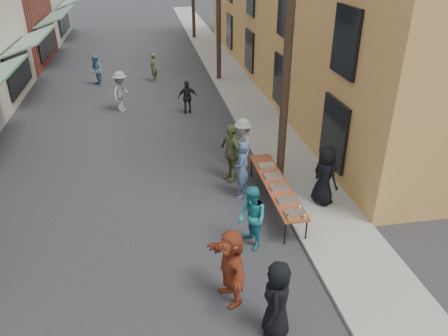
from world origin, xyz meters
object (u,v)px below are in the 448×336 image
object	(u,v)px
serving_table	(276,185)
guest_front_a	(277,300)
utility_pole_near	(288,44)
guest_front_c	(252,218)
server	(325,175)
catering_tray_sausage	(294,213)

from	to	relation	value
serving_table	guest_front_a	size ratio (longest dim) A/B	2.27
utility_pole_near	guest_front_c	world-z (taller)	utility_pole_near
serving_table	guest_front_a	bearing A→B (deg)	-106.18
utility_pole_near	server	size ratio (longest dim) A/B	4.91
serving_table	guest_front_a	world-z (taller)	guest_front_a
guest_front_a	guest_front_c	xyz separation A→B (m)	(0.17, 2.87, -0.01)
catering_tray_sausage	guest_front_a	world-z (taller)	guest_front_a
serving_table	server	world-z (taller)	server
guest_front_a	guest_front_c	bearing A→B (deg)	-161.15
guest_front_c	server	bearing A→B (deg)	107.04
guest_front_c	guest_front_a	bearing A→B (deg)	-17.71
utility_pole_near	server	distance (m)	3.94
guest_front_c	serving_table	bearing A→B (deg)	132.38
utility_pole_near	guest_front_c	bearing A→B (deg)	-118.42
utility_pole_near	server	world-z (taller)	utility_pole_near
utility_pole_near	catering_tray_sausage	world-z (taller)	utility_pole_near
utility_pole_near	guest_front_c	size ratio (longest dim) A/B	5.18
guest_front_c	server	world-z (taller)	server
server	catering_tray_sausage	bearing A→B (deg)	113.77
utility_pole_near	serving_table	world-z (taller)	utility_pole_near
catering_tray_sausage	serving_table	bearing A→B (deg)	90.00
catering_tray_sausage	server	size ratio (longest dim) A/B	0.27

